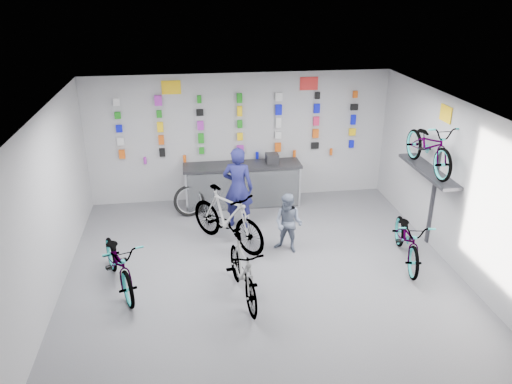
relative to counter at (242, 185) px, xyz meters
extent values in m
plane|color=#505155|center=(0.00, -3.54, -0.49)|extent=(8.00, 8.00, 0.00)
plane|color=white|center=(0.00, -3.54, 2.51)|extent=(8.00, 8.00, 0.00)
plane|color=#AFAFB1|center=(0.00, 0.46, 1.01)|extent=(7.00, 0.00, 7.00)
plane|color=#AFAFB1|center=(-3.50, -3.54, 1.01)|extent=(0.00, 8.00, 8.00)
plane|color=#AFAFB1|center=(3.50, -3.54, 1.01)|extent=(0.00, 8.00, 8.00)
cube|color=black|center=(0.00, 0.01, -0.04)|extent=(2.60, 0.60, 0.90)
cube|color=silver|center=(0.00, -0.29, -0.01)|extent=(2.60, 0.02, 0.90)
cube|color=silver|center=(-1.30, -0.29, -0.01)|extent=(0.04, 0.04, 0.96)
cube|color=silver|center=(1.30, -0.29, -0.01)|extent=(0.04, 0.04, 0.96)
cube|color=black|center=(0.00, 0.01, 0.48)|extent=(2.70, 0.66, 0.06)
cube|color=#D95210|center=(-2.70, 0.39, 0.76)|extent=(0.13, 0.06, 0.20)
cube|color=black|center=(-1.80, 0.39, 0.76)|extent=(0.13, 0.06, 0.19)
cube|color=#198017|center=(-0.90, 0.39, 0.76)|extent=(0.11, 0.06, 0.15)
cube|color=purple|center=(0.00, 0.39, 0.76)|extent=(0.17, 0.06, 0.18)
cube|color=#D95210|center=(0.90, 0.39, 0.76)|extent=(0.14, 0.06, 0.21)
cube|color=black|center=(1.80, 0.39, 0.76)|extent=(0.18, 0.06, 0.15)
cube|color=#0A10D3|center=(2.70, 0.39, 0.76)|extent=(0.11, 0.06, 0.18)
cube|color=silver|center=(-2.70, 0.39, 1.06)|extent=(0.15, 0.06, 0.17)
cube|color=#D95210|center=(-1.80, 0.39, 1.06)|extent=(0.12, 0.06, 0.21)
cube|color=#198017|center=(-0.90, 0.39, 1.06)|extent=(0.13, 0.06, 0.23)
cube|color=yellow|center=(0.00, 0.39, 1.06)|extent=(0.13, 0.06, 0.17)
cube|color=silver|center=(0.90, 0.39, 1.06)|extent=(0.14, 0.06, 0.17)
cube|color=#D95210|center=(1.80, 0.39, 1.06)|extent=(0.14, 0.06, 0.21)
cube|color=yellow|center=(2.70, 0.39, 1.06)|extent=(0.16, 0.06, 0.17)
cube|color=#0A10D3|center=(-2.70, 0.39, 1.36)|extent=(0.13, 0.06, 0.16)
cube|color=yellow|center=(-1.80, 0.39, 1.36)|extent=(0.13, 0.06, 0.23)
cube|color=purple|center=(-0.90, 0.39, 1.36)|extent=(0.14, 0.06, 0.21)
cube|color=#198017|center=(0.00, 0.39, 1.36)|extent=(0.11, 0.06, 0.18)
cube|color=silver|center=(0.90, 0.39, 1.36)|extent=(0.12, 0.06, 0.24)
cube|color=#D52152|center=(1.80, 0.39, 1.36)|extent=(0.13, 0.06, 0.21)
cube|color=#0A10D3|center=(2.70, 0.39, 1.36)|extent=(0.12, 0.06, 0.23)
cube|color=#198017|center=(-2.70, 0.39, 1.66)|extent=(0.13, 0.06, 0.15)
cube|color=#198017|center=(-1.80, 0.39, 1.66)|extent=(0.11, 0.06, 0.16)
cube|color=black|center=(-0.90, 0.39, 1.66)|extent=(0.16, 0.06, 0.15)
cube|color=yellow|center=(0.00, 0.39, 1.66)|extent=(0.11, 0.06, 0.23)
cube|color=#0A10D3|center=(0.90, 0.39, 1.66)|extent=(0.14, 0.06, 0.24)
cube|color=#0A10D3|center=(1.80, 0.39, 1.66)|extent=(0.14, 0.06, 0.21)
cube|color=black|center=(2.70, 0.39, 1.66)|extent=(0.17, 0.06, 0.15)
cube|color=silver|center=(-2.70, 0.39, 1.96)|extent=(0.13, 0.06, 0.16)
cube|color=purple|center=(-1.80, 0.39, 1.96)|extent=(0.16, 0.06, 0.23)
cube|color=#198017|center=(-0.90, 0.39, 1.96)|extent=(0.09, 0.06, 0.17)
cube|color=#198017|center=(0.00, 0.39, 1.96)|extent=(0.12, 0.06, 0.22)
cube|color=silver|center=(0.90, 0.39, 1.96)|extent=(0.16, 0.06, 0.19)
cube|color=black|center=(1.80, 0.39, 1.96)|extent=(0.11, 0.06, 0.16)
cube|color=#D95210|center=(2.70, 0.39, 1.96)|extent=(0.11, 0.06, 0.16)
cylinder|color=purple|center=(-2.20, 0.37, 0.59)|extent=(0.07, 0.07, 0.16)
cylinder|color=#D95210|center=(-1.30, 0.37, 0.59)|extent=(0.07, 0.07, 0.16)
cylinder|color=#0A10D3|center=(0.40, 0.37, 0.59)|extent=(0.07, 0.07, 0.16)
cylinder|color=#D95210|center=(1.30, 0.37, 0.59)|extent=(0.07, 0.07, 0.16)
cylinder|color=#D95210|center=(2.20, 0.37, 0.59)|extent=(0.07, 0.07, 0.16)
cube|color=#333338|center=(3.30, -2.34, 1.06)|extent=(0.38, 1.90, 0.06)
cube|color=#333338|center=(3.48, -2.34, 0.51)|extent=(0.04, 0.10, 2.00)
cube|color=yellow|center=(-1.50, 0.44, 2.23)|extent=(0.42, 0.02, 0.30)
cube|color=red|center=(1.60, 0.44, 2.23)|extent=(0.42, 0.02, 0.30)
cube|color=yellow|center=(3.48, -2.34, 2.16)|extent=(0.02, 0.40, 0.30)
imported|color=gray|center=(-2.48, -3.11, 0.01)|extent=(1.23, 1.99, 0.98)
imported|color=gray|center=(-0.43, -3.71, 0.03)|extent=(0.71, 1.78, 1.04)
imported|color=gray|center=(2.74, -2.98, -0.01)|extent=(0.98, 1.90, 0.95)
imported|color=gray|center=(-0.52, -1.87, 0.11)|extent=(1.67, 1.90, 1.19)
imported|color=gray|center=(3.25, -2.34, 1.57)|extent=(0.63, 1.80, 0.95)
imported|color=#181951|center=(-0.22, -1.08, 0.40)|extent=(0.75, 0.61, 1.77)
imported|color=slate|center=(0.62, -2.29, 0.11)|extent=(0.73, 0.69, 1.19)
torus|color=black|center=(-1.25, -0.37, -0.15)|extent=(0.75, 0.43, 0.69)
torus|color=silver|center=(-1.25, -0.37, -0.15)|extent=(0.61, 0.32, 0.55)
cube|color=black|center=(0.69, 0.01, 0.62)|extent=(0.29, 0.31, 0.22)
camera|label=1|loc=(-1.21, -10.67, 4.42)|focal=35.00mm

